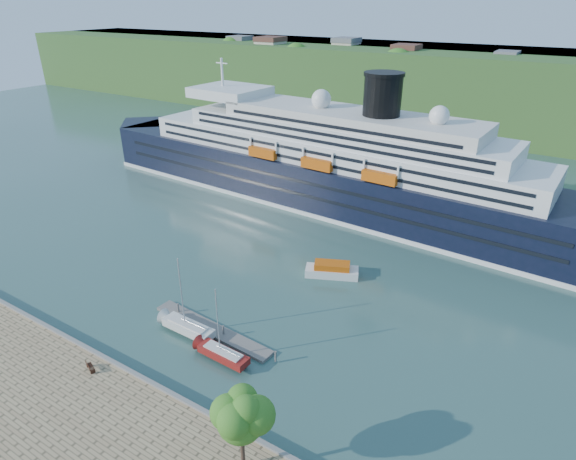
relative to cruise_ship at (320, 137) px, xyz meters
The scene contains 10 objects.
ground 60.85m from the cruise_ship, 80.63° to the right, with size 400.00×400.00×0.00m, color #2E524B.
far_hillside 87.07m from the cruise_ship, 83.64° to the left, with size 400.00×50.00×24.00m, color #2F5622.
quay_coping 60.79m from the cruise_ship, 80.66° to the right, with size 220.00×0.50×0.30m, color slate.
cruise_ship is the anchor object (origin of this frame).
park_bench 62.13m from the cruise_ship, 86.20° to the right, with size 1.67×0.68×1.07m, color #3E1E11, non-canonical shape.
promenade_tree 67.34m from the cruise_ship, 66.93° to the right, with size 5.66×5.66×9.37m, color #2B6C1C, non-canonical shape.
floating_pontoon 49.91m from the cruise_ship, 77.88° to the right, with size 18.80×2.30×0.42m, color slate, non-canonical shape.
sailboat_white_near 50.51m from the cruise_ship, 80.64° to the right, with size 8.16×2.27×10.54m, color silver, non-canonical shape.
sailboat_red 53.66m from the cruise_ship, 73.42° to the right, with size 7.37×2.05×9.51m, color maroon, non-canonical shape.
tender_launch 33.75m from the cruise_ship, 57.27° to the right, with size 8.26×2.83×2.28m, color #C6520B, non-canonical shape.
Camera 1 is at (35.86, -26.19, 39.17)m, focal length 30.00 mm.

